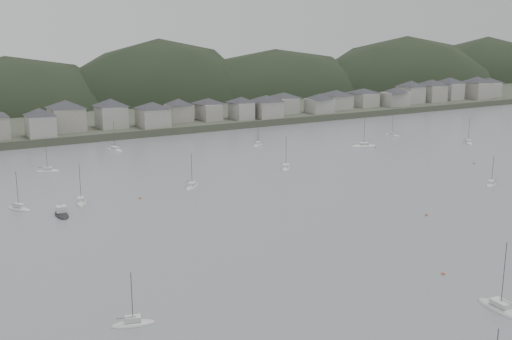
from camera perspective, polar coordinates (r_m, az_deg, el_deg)
ground at (r=110.61m, az=20.28°, el=-10.65°), size 900.00×900.00×0.00m
far_shore_land at (r=369.20m, az=-17.52°, el=5.97°), size 900.00×250.00×3.00m
forested_ridge at (r=347.35m, az=-15.64°, el=3.55°), size 851.55×103.94×102.57m
waterfront_town at (r=280.99m, az=-2.19°, el=6.00°), size 451.48×28.46×12.92m
sailboat_lead at (r=198.73m, az=-18.82°, el=-0.10°), size 7.77×4.50×10.15m
moored_fleet at (r=156.76m, az=3.40°, el=-2.82°), size 242.90×177.84×13.75m
motor_launch_far at (r=151.54m, az=-17.64°, el=-3.94°), size 3.19×8.17×3.93m
mooring_buoys at (r=168.66m, az=3.88°, el=-1.70°), size 154.42×118.26×0.70m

